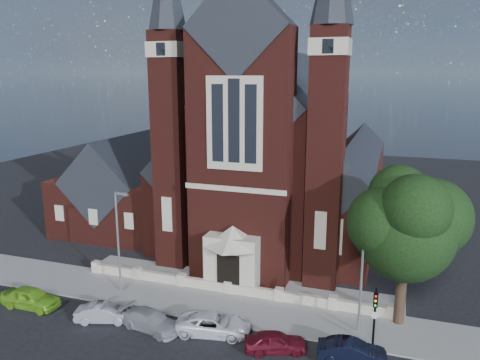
% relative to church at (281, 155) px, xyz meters
% --- Properties ---
extents(ground, '(120.00, 120.00, 0.00)m').
position_rel_church_xyz_m(ground, '(0.00, -7.94, -8.19)').
color(ground, black).
rests_on(ground, ground).
extents(pavement_strip, '(60.00, 5.00, 0.12)m').
position_rel_church_xyz_m(pavement_strip, '(0.00, -18.44, -8.19)').
color(pavement_strip, gray).
rests_on(pavement_strip, ground).
extents(forecourt_paving, '(26.00, 3.00, 0.14)m').
position_rel_church_xyz_m(forecourt_paving, '(0.00, -14.44, -8.19)').
color(forecourt_paving, gray).
rests_on(forecourt_paving, ground).
extents(forecourt_wall, '(24.00, 0.40, 0.90)m').
position_rel_church_xyz_m(forecourt_wall, '(0.00, -16.44, -8.19)').
color(forecourt_wall, '#BEB497').
rests_on(forecourt_wall, ground).
extents(church, '(20.01, 34.90, 29.20)m').
position_rel_church_xyz_m(church, '(0.00, 0.00, 0.00)').
color(church, '#481913').
rests_on(church, ground).
extents(parish_hall, '(12.00, 12.20, 10.24)m').
position_rel_church_xyz_m(parish_hall, '(-16.00, -4.94, -4.17)').
color(parish_hall, '#481913').
rests_on(parish_hall, ground).
extents(street_tree, '(6.40, 6.60, 10.70)m').
position_rel_church_xyz_m(street_tree, '(12.60, -17.23, -1.23)').
color(street_tree, black).
rests_on(street_tree, ground).
extents(street_lamp_left, '(1.16, 0.22, 8.09)m').
position_rel_church_xyz_m(street_lamp_left, '(-7.91, -18.94, -3.59)').
color(street_lamp_left, gray).
rests_on(street_lamp_left, ground).
extents(street_lamp_right, '(1.16, 0.22, 8.09)m').
position_rel_church_xyz_m(street_lamp_right, '(10.09, -18.94, -3.59)').
color(street_lamp_right, gray).
rests_on(street_lamp_right, ground).
extents(traffic_signal, '(0.28, 0.42, 4.00)m').
position_rel_church_xyz_m(traffic_signal, '(11.00, -20.52, -5.60)').
color(traffic_signal, black).
rests_on(traffic_signal, ground).
extents(car_lime_van, '(4.42, 1.81, 1.50)m').
position_rel_church_xyz_m(car_lime_van, '(-12.89, -23.08, -7.43)').
color(car_lime_van, '#78BE26').
rests_on(car_lime_van, ground).
extents(car_silver_a, '(4.09, 2.48, 1.27)m').
position_rel_church_xyz_m(car_silver_a, '(-6.67, -23.08, -7.55)').
color(car_silver_a, gray).
rests_on(car_silver_a, ground).
extents(car_silver_b, '(4.72, 2.77, 1.28)m').
position_rel_church_xyz_m(car_silver_b, '(-3.10, -22.98, -7.54)').
color(car_silver_b, '#A0A1A7').
rests_on(car_silver_b, ground).
extents(car_white_suv, '(5.18, 3.07, 1.35)m').
position_rel_church_xyz_m(car_white_suv, '(1.04, -22.12, -7.51)').
color(car_white_suv, white).
rests_on(car_white_suv, ground).
extents(car_dark_red, '(4.12, 2.75, 1.30)m').
position_rel_church_xyz_m(car_dark_red, '(5.35, -22.79, -7.53)').
color(car_dark_red, maroon).
rests_on(car_dark_red, ground).
extents(car_navy, '(4.20, 1.90, 1.34)m').
position_rel_church_xyz_m(car_navy, '(9.91, -22.38, -7.52)').
color(car_navy, black).
rests_on(car_navy, ground).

